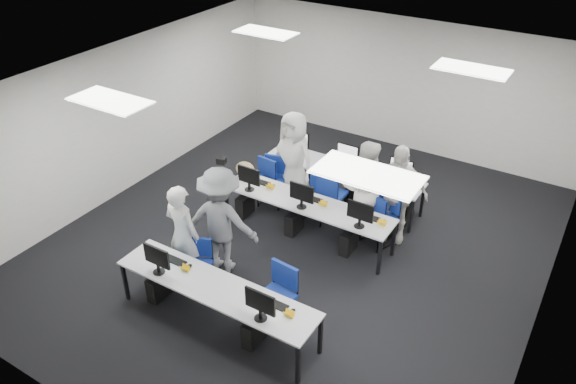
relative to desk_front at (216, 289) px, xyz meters
The scene contains 23 objects.
room 2.54m from the desk_front, 90.00° to the left, with size 9.00×9.02×3.00m.
ceiling_panels 3.33m from the desk_front, 90.00° to the left, with size 5.20×4.60×0.02m.
desk_front is the anchor object (origin of this frame).
desk_mid 2.60m from the desk_front, 90.00° to the left, with size 3.20×0.70×0.73m.
desk_back 4.00m from the desk_front, 90.00° to the left, with size 3.20×0.70×0.73m.
equipment_front 0.38m from the desk_front, behind, with size 2.51×0.41×1.19m.
equipment_mid 2.61m from the desk_front, 94.24° to the left, with size 2.91×0.41×1.19m.
equipment_back 4.04m from the desk_front, 87.27° to the left, with size 2.91×0.41×1.19m.
chair_0 0.99m from the desk_front, 147.61° to the left, with size 0.55×0.58×0.87m.
chair_1 0.94m from the desk_front, 33.48° to the left, with size 0.53×0.57×0.98m.
chair_2 3.46m from the desk_front, 109.41° to the left, with size 0.56×0.60×0.95m.
chair_3 3.21m from the desk_front, 92.27° to the left, with size 0.46×0.49×0.84m.
chair_4 3.39m from the desk_front, 69.31° to the left, with size 0.64×0.67×0.99m.
chair_5 3.71m from the desk_front, 109.96° to the left, with size 0.50×0.53×0.93m.
chair_6 3.43m from the desk_front, 88.62° to the left, with size 0.48×0.52×0.96m.
chair_7 3.56m from the desk_front, 71.63° to the left, with size 0.52×0.55×0.89m.
handbag 3.15m from the desk_front, 117.49° to the left, with size 0.37×0.23×0.30m, color olive.
student_0 1.27m from the desk_front, 151.27° to the left, with size 0.63×0.42×1.74m, color silver.
student_1 3.40m from the desk_front, 76.92° to the left, with size 0.88×0.69×1.81m, color silver.
student_2 3.65m from the desk_front, 103.33° to the left, with size 0.92×0.60×1.88m, color silver.
student_3 3.66m from the desk_front, 68.71° to the left, with size 1.09×0.45×1.86m, color silver.
photographer 1.37m from the desk_front, 123.46° to the left, with size 1.21×0.70×1.88m, color slate.
dslr_camera 1.97m from the desk_front, 121.30° to the left, with size 0.14×0.18×0.10m, color black.
Camera 1 is at (4.06, -7.02, 6.07)m, focal length 35.00 mm.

